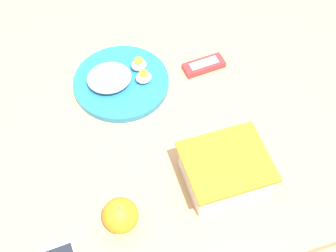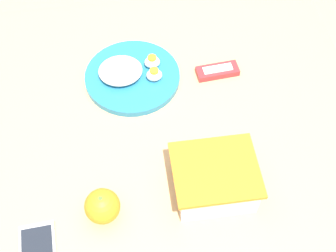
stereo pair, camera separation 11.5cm
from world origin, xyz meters
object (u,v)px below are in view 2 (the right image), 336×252
(rice_plate, at_px, (130,75))
(orange_fruit, at_px, (102,206))
(food_container, at_px, (214,180))
(candy_bar, at_px, (217,71))

(rice_plate, bearing_deg, orange_fruit, 76.19)
(food_container, relative_size, rice_plate, 0.73)
(orange_fruit, bearing_deg, candy_bar, -131.67)
(rice_plate, distance_m, candy_bar, 0.24)
(food_container, distance_m, orange_fruit, 0.26)
(rice_plate, xyz_separation_m, candy_bar, (-0.24, 0.01, -0.01))
(candy_bar, bearing_deg, food_container, 76.96)
(orange_fruit, xyz_separation_m, candy_bar, (-0.33, -0.38, -0.03))
(rice_plate, bearing_deg, food_container, 113.92)
(food_container, height_order, orange_fruit, food_container)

